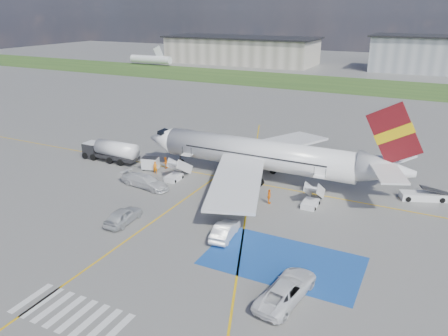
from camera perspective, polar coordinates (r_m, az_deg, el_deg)
The scene contains 22 objects.
ground at distance 47.39m, azimuth -2.25°, elevation -6.82°, with size 400.00×400.00×0.00m, color #60605E.
grass_strip at distance 135.22m, azimuth 17.71°, elevation 10.15°, with size 400.00×30.00×0.01m, color #2D4C1E.
taxiway_line_main at distance 57.23m, azimuth 3.51°, elevation -1.91°, with size 120.00×0.20×0.01m, color gold.
taxiway_line_cross at distance 42.86m, azimuth -14.83°, elevation -10.69°, with size 0.20×60.00×0.01m, color gold.
taxiway_line_diag at distance 57.23m, azimuth 3.51°, elevation -1.91°, with size 0.20×60.00×0.01m, color gold.
staging_box at distance 40.71m, azimuth 7.68°, elevation -11.92°, with size 14.00×8.00×0.01m, color #184593.
crosswalk at distance 36.30m, azimuth -19.37°, elevation -17.52°, with size 9.00×4.00×0.01m.
terminal_west at distance 183.92m, azimuth 2.21°, elevation 15.08°, with size 60.00×22.00×10.00m, color gray.
terminal_centre at distance 172.62m, azimuth 26.95°, elevation 12.98°, with size 48.00×18.00×12.00m, color gray.
airliner at distance 57.28m, azimuth 5.76°, elevation 1.66°, with size 36.81×32.95×11.92m.
airstairs_fwd at distance 58.45m, azimuth -6.36°, elevation -0.86°, with size 1.90×5.20×3.60m.
airstairs_aft at distance 51.49m, azimuth 11.33°, elevation -4.16°, with size 1.90×5.20×3.60m.
fuel_tanker at distance 66.91m, azimuth -14.54°, elevation 1.98°, with size 9.22×2.69×3.13m.
gpu_cart at distance 62.20m, azimuth -9.60°, elevation 0.50°, with size 2.50×1.91×1.86m.
belt_loader at distance 57.23m, azimuth 24.59°, elevation -3.37°, with size 5.74×3.63×1.67m.
car_silver_a at distance 47.66m, azimuth -13.02°, elevation -6.08°, with size 1.97×4.90×1.67m, color #A6A9AD.
car_silver_b at distance 43.68m, azimuth 0.15°, elevation -8.12°, with size 1.69×4.84×1.60m, color silver.
van_white_a at distance 35.66m, azimuth 8.19°, elevation -15.11°, with size 2.55×5.54×2.08m, color white.
van_white_b at distance 56.33m, azimuth -10.32°, elevation -1.43°, with size 2.20×5.42×2.12m, color silver.
crew_fwd at distance 60.70m, azimuth -8.98°, elevation 0.05°, with size 0.62×0.41×1.71m, color orange.
crew_nose at distance 62.37m, azimuth -7.68°, elevation 0.67°, with size 0.82×0.64×1.69m, color orange.
crew_aft at distance 51.10m, azimuth 5.91°, elevation -3.72°, with size 1.04×0.43×1.77m, color orange.
Camera 1 is at (20.44, -36.92, 21.56)m, focal length 35.00 mm.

